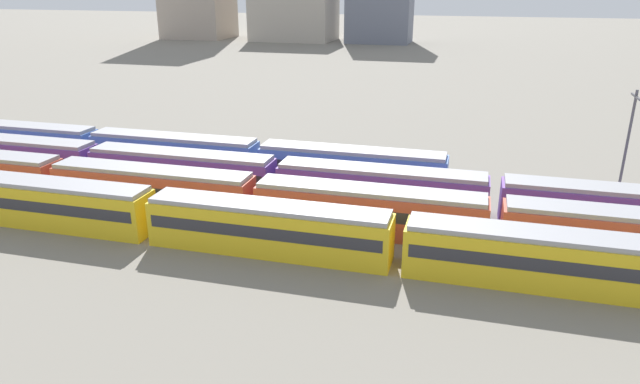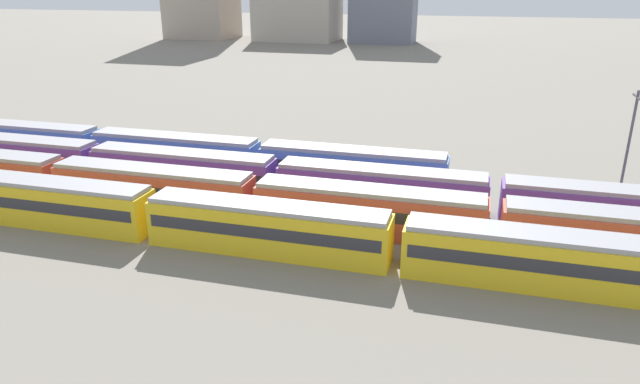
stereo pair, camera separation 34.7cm
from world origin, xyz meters
name	(u,v)px [view 1 (the left image)]	position (x,y,z in m)	size (l,w,h in m)	color
ground_plane	(1,181)	(0.00, 7.80, 0.00)	(600.00, 600.00, 0.00)	slate
train_track_0	(152,214)	(21.64, 0.00, 1.90)	(74.70, 3.06, 3.75)	yellow
train_track_1	(255,199)	(28.05, 5.20, 1.90)	(74.70, 3.06, 3.75)	#BC4C38
train_track_2	(380,188)	(37.52, 10.40, 1.90)	(93.60, 3.06, 3.75)	#6B429E
train_track_3	(174,153)	(14.96, 15.60, 1.90)	(55.80, 3.06, 3.75)	#4C70BC
catenary_pole_1	(628,140)	(58.09, 18.86, 5.50)	(0.24, 3.20, 9.91)	#4C4C51
distant_building_1	(294,3)	(-15.01, 151.52, 11.79)	(25.91, 19.13, 23.59)	#B2A899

